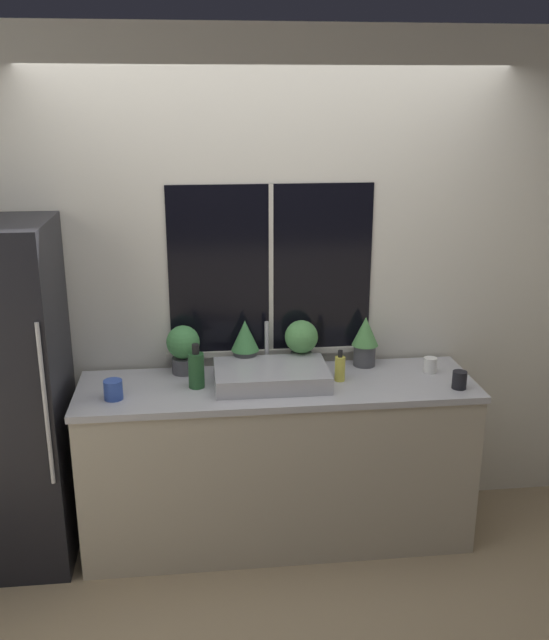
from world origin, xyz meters
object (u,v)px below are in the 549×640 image
Objects in this scene: mug_blue at (113,390)px; mug_white at (430,365)px; potted_plant_center_left at (245,344)px; mug_black at (459,380)px; sink at (271,375)px; bottle_tall at (196,369)px; potted_plant_center_right at (301,341)px; soap_bottle at (340,368)px; potted_plant_far_left at (183,347)px; potted_plant_far_right at (365,339)px.

mug_white is (1.67, 0.17, -0.01)m from mug_blue.
potted_plant_center_left is 1.14m from mug_black.
sink is 2.51× the size of bottle_tall.
soap_bottle is (0.18, -0.20, -0.09)m from potted_plant_center_right.
mug_white is (1.33, -0.14, -0.11)m from potted_plant_far_left.
mug_black reaches higher than mug_white.
potted_plant_center_right is 0.97× the size of potted_plant_far_right.
sink reaches higher than mug_black.
mug_blue is 1.68m from mug_white.
potted_plant_center_right is at bearing 17.70° from mug_blue.
soap_bottle is at bearing 0.34° from bottle_tall.
mug_white is at bearing -6.21° from potted_plant_far_left.
mug_white is at bearing 2.92° from bottle_tall.
mug_blue reaches higher than mug_white.
mug_white is (1.26, 0.06, -0.06)m from bottle_tall.
sink reaches higher than mug_blue.
potted_plant_center_right is at bearing 130.65° from soap_bottle.
sink is 5.98× the size of mug_blue.
soap_bottle is at bearing -49.35° from potted_plant_center_right.
potted_plant_center_right reaches higher than potted_plant_far_left.
soap_bottle is at bearing -14.04° from potted_plant_far_left.
potted_plant_center_right is at bearing 180.00° from potted_plant_far_right.
potted_plant_center_left is at bearing 180.00° from potted_plant_far_right.
potted_plant_far_right reaches higher than mug_black.
bottle_tall reaches higher than mug_blue.
potted_plant_far_right reaches higher than soap_bottle.
potted_plant_center_right is at bearing 168.12° from mug_white.
soap_bottle is 1.72× the size of mug_blue.
potted_plant_far_left is at bearing 42.41° from mug_blue.
potted_plant_far_left is 0.93× the size of potted_plant_center_left.
potted_plant_center_left is 0.34m from bottle_tall.
sink is 0.51m from potted_plant_far_left.
mug_white is (0.99, -0.14, -0.11)m from potted_plant_center_left.
sink is 2.16× the size of potted_plant_center_right.
mug_white is at bearing 3.83° from sink.
potted_plant_center_right is at bearing 153.77° from mug_black.
potted_plant_far_right is 1.38m from mug_blue.
bottle_tall is (-0.75, -0.00, 0.03)m from soap_bottle.
mug_black is (1.75, -0.06, -0.00)m from mug_blue.
sink is 0.97m from mug_black.
potted_plant_far_left reaches higher than mug_white.
sink is 2.07× the size of potted_plant_center_left.
mug_white is at bearing 108.57° from mug_black.
potted_plant_far_left is (-0.45, 0.20, 0.10)m from sink.
potted_plant_center_left is 1.01m from mug_white.
potted_plant_far_right reaches higher than potted_plant_far_left.
mug_white is at bearing -8.26° from potted_plant_center_left.
sink is 2.10× the size of potted_plant_far_right.
soap_bottle is at bearing 163.69° from mug_black.
bottle_tall is 1.26m from mug_white.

